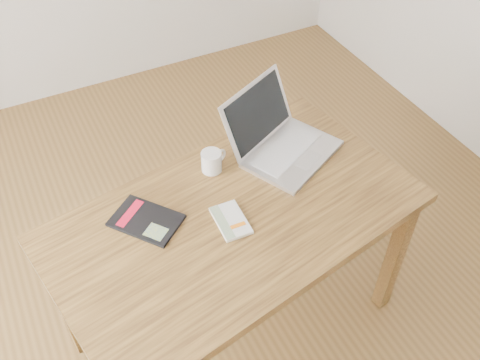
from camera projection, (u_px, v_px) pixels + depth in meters
name	position (u px, v px, depth m)	size (l,w,h in m)	color
room	(134.00, 67.00, 1.52)	(4.04, 4.04, 2.70)	brown
desk	(235.00, 230.00, 1.99)	(1.45, 0.99, 0.75)	brown
white_guidebook	(231.00, 221.00, 1.90)	(0.11, 0.17, 0.01)	silver
black_guidebook	(146.00, 220.00, 1.90)	(0.27, 0.29, 0.01)	black
laptop	(280.00, 139.00, 2.14)	(0.49, 0.49, 0.25)	silver
coffee_mug	(212.00, 161.00, 2.06)	(0.11, 0.08, 0.09)	white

